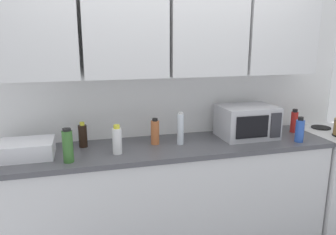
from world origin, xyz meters
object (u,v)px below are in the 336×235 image
(dish_rack, at_px, (27,149))
(microwave, at_px, (247,122))
(bottle_white_jar, at_px, (117,140))
(bottle_red_sauce, at_px, (294,121))
(bottle_blue_cleaner, at_px, (300,130))
(bottle_clear_tall, at_px, (180,129))
(bottle_soy_dark, at_px, (83,136))
(bottle_spice_jar, at_px, (155,132))
(bottle_green_oil, at_px, (68,146))

(dish_rack, bearing_deg, microwave, 1.45)
(bottle_white_jar, bearing_deg, bottle_red_sauce, 5.85)
(microwave, height_order, bottle_blue_cleaner, microwave)
(bottle_blue_cleaner, bearing_deg, bottle_clear_tall, 168.95)
(dish_rack, distance_m, bottle_soy_dark, 0.42)
(microwave, xyz_separation_m, bottle_red_sauce, (0.50, 0.02, -0.04))
(microwave, xyz_separation_m, bottle_spice_jar, (-0.83, 0.01, -0.04))
(bottle_red_sauce, height_order, bottle_spice_jar, same)
(dish_rack, height_order, bottle_green_oil, bottle_green_oil)
(microwave, relative_size, bottle_white_jar, 2.14)
(microwave, distance_m, bottle_red_sauce, 0.51)
(bottle_red_sauce, bearing_deg, bottle_white_jar, -174.15)
(bottle_clear_tall, bearing_deg, bottle_spice_jar, 163.55)
(microwave, height_order, bottle_green_oil, microwave)
(bottle_red_sauce, height_order, bottle_blue_cleaner, bottle_red_sauce)
(bottle_spice_jar, height_order, bottle_green_oil, bottle_green_oil)
(microwave, relative_size, bottle_blue_cleaner, 2.24)
(microwave, bearing_deg, bottle_red_sauce, 2.81)
(dish_rack, relative_size, bottle_spice_jar, 1.74)
(microwave, bearing_deg, dish_rack, -178.55)
(bottle_white_jar, distance_m, bottle_blue_cleaner, 1.52)
(microwave, xyz_separation_m, bottle_blue_cleaner, (0.36, -0.24, -0.04))
(bottle_blue_cleaner, bearing_deg, bottle_red_sauce, 62.48)
(bottle_red_sauce, height_order, bottle_clear_tall, bottle_clear_tall)
(microwave, distance_m, bottle_clear_tall, 0.63)
(dish_rack, bearing_deg, bottle_red_sauce, 1.75)
(bottle_red_sauce, bearing_deg, bottle_clear_tall, -176.22)
(bottle_clear_tall, relative_size, bottle_blue_cleaner, 1.26)
(bottle_soy_dark, height_order, bottle_green_oil, bottle_green_oil)
(bottle_white_jar, bearing_deg, microwave, 7.17)
(microwave, distance_m, dish_rack, 1.81)
(bottle_soy_dark, relative_size, bottle_blue_cleaner, 0.96)
(bottle_soy_dark, relative_size, bottle_spice_jar, 0.94)
(bottle_red_sauce, xyz_separation_m, bottle_spice_jar, (-1.33, -0.02, -0.00))
(bottle_blue_cleaner, bearing_deg, microwave, 146.18)
(microwave, bearing_deg, bottle_spice_jar, 179.37)
(microwave, relative_size, bottle_clear_tall, 1.77)
(dish_rack, relative_size, bottle_green_oil, 1.55)
(bottle_soy_dark, bearing_deg, microwave, -3.47)
(bottle_red_sauce, distance_m, bottle_white_jar, 1.67)
(bottle_soy_dark, distance_m, bottle_spice_jar, 0.58)
(bottle_spice_jar, bearing_deg, microwave, -0.63)
(bottle_soy_dark, height_order, bottle_blue_cleaner, bottle_blue_cleaner)
(microwave, relative_size, bottle_green_oil, 1.96)
(dish_rack, distance_m, bottle_white_jar, 0.66)
(bottle_red_sauce, bearing_deg, bottle_blue_cleaner, -117.52)
(bottle_spice_jar, distance_m, bottle_green_oil, 0.72)
(microwave, xyz_separation_m, bottle_soy_dark, (-1.40, 0.09, -0.05))
(bottle_soy_dark, bearing_deg, bottle_white_jar, -42.86)
(bottle_white_jar, height_order, bottle_blue_cleaner, bottle_white_jar)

